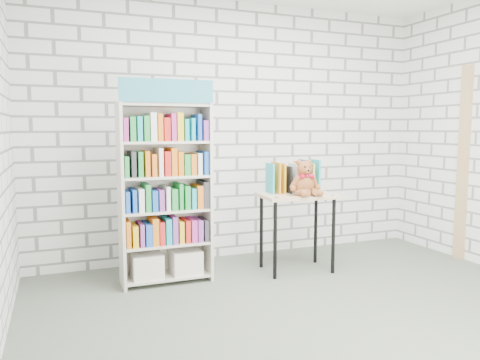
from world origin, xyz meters
name	(u,v)px	position (x,y,z in m)	size (l,w,h in m)	color
ground	(333,321)	(0.00, 0.00, 0.00)	(4.50, 4.50, 0.00)	#50584A
room_shell	(339,78)	(0.00, 0.00, 1.78)	(4.52, 4.02, 2.81)	silver
bookshelf	(165,192)	(-0.96, 1.36, 0.85)	(0.83, 0.32, 1.86)	beige
display_table	(297,205)	(0.35, 1.23, 0.67)	(0.77, 0.56, 0.78)	#D5AC80
table_books	(293,178)	(0.36, 1.35, 0.93)	(0.52, 0.26, 0.30)	#29A3B4
teddy_bear	(305,181)	(0.37, 1.11, 0.92)	(0.32, 0.30, 0.35)	brown
door_trim	(463,164)	(2.23, 0.95, 1.05)	(0.05, 0.12, 2.10)	tan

